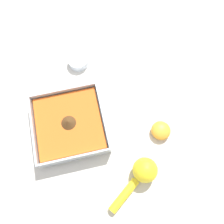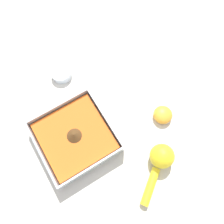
# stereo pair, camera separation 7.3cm
# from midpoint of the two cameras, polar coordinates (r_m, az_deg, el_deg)

# --- Properties ---
(ground_plane) EXTENTS (4.00, 4.00, 0.00)m
(ground_plane) POSITION_cam_midpoint_polar(r_m,az_deg,el_deg) (0.76, -11.86, -8.25)
(ground_plane) COLOR beige
(square_dish) EXTENTS (0.23, 0.23, 0.07)m
(square_dish) POSITION_cam_midpoint_polar(r_m,az_deg,el_deg) (0.74, -12.34, -6.91)
(square_dish) COLOR silver
(square_dish) RESTS_ON ground_plane
(spice_bowl) EXTENTS (0.08, 0.08, 0.03)m
(spice_bowl) POSITION_cam_midpoint_polar(r_m,az_deg,el_deg) (0.84, -15.52, 9.38)
(spice_bowl) COLOR silver
(spice_bowl) RESTS_ON ground_plane
(lemon_squeezer) EXTENTS (0.14, 0.17, 0.08)m
(lemon_squeezer) POSITION_cam_midpoint_polar(r_m,az_deg,el_deg) (0.71, 9.61, -12.85)
(lemon_squeezer) COLOR yellow
(lemon_squeezer) RESTS_ON ground_plane
(lemon_half) EXTENTS (0.07, 0.07, 0.04)m
(lemon_half) POSITION_cam_midpoint_polar(r_m,az_deg,el_deg) (0.76, 10.51, -1.15)
(lemon_half) COLOR orange
(lemon_half) RESTS_ON ground_plane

